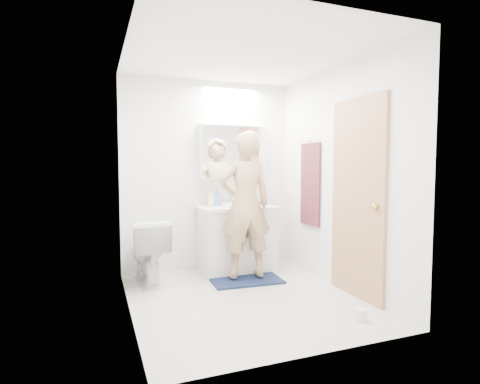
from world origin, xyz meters
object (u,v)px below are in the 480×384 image
vanity_cabinet (237,240)px  medicine_cabinet (232,152)px  soap_bottle_a (211,197)px  person (245,205)px  soap_bottle_b (217,198)px  toilet_paper_roll (360,315)px  toilet (148,251)px  toothbrush_cup (249,201)px

vanity_cabinet → medicine_cabinet: size_ratio=1.02×
medicine_cabinet → soap_bottle_a: medicine_cabinet is taller
person → soap_bottle_b: bearing=-72.8°
soap_bottle_a → soap_bottle_b: 0.10m
soap_bottle_a → medicine_cabinet: bearing=10.9°
toilet_paper_roll → soap_bottle_a: bearing=110.5°
person → toilet_paper_roll: person is taller
toilet → toilet_paper_roll: toilet is taller
vanity_cabinet → toilet_paper_roll: (0.44, -1.83, -0.34)m
soap_bottle_b → toilet_paper_roll: soap_bottle_b is taller
toilet → toothbrush_cup: 1.46m
person → toothbrush_cup: 0.63m
toothbrush_cup → vanity_cabinet: bearing=-144.4°
vanity_cabinet → toilet_paper_roll: 1.91m
person → toothbrush_cup: size_ratio=15.50×
soap_bottle_b → toilet_paper_roll: size_ratio=1.74×
vanity_cabinet → soap_bottle_a: (-0.30, 0.15, 0.54)m
soap_bottle_a → toilet_paper_roll: bearing=-69.5°
soap_bottle_b → toothbrush_cup: size_ratio=1.79×
medicine_cabinet → toothbrush_cup: medicine_cabinet is taller
vanity_cabinet → toothbrush_cup: (0.22, 0.16, 0.48)m
toothbrush_cup → toilet_paper_roll: toothbrush_cup is taller
vanity_cabinet → soap_bottle_b: (-0.20, 0.18, 0.53)m
toilet_paper_roll → toothbrush_cup: bearing=96.3°
medicine_cabinet → toilet_paper_roll: (0.43, -2.04, -1.45)m
toothbrush_cup → toilet: bearing=-168.4°
medicine_cabinet → toilet_paper_roll: medicine_cabinet is taller
medicine_cabinet → soap_bottle_a: 0.66m
medicine_cabinet → person: size_ratio=0.53×
toilet → toothbrush_cup: toothbrush_cup is taller
toilet → soap_bottle_b: bearing=-165.8°
soap_bottle_b → person: bearing=-76.0°
toilet → toilet_paper_roll: 2.34m
toilet_paper_roll → soap_bottle_b: bearing=107.7°
person → soap_bottle_a: size_ratio=7.76×
soap_bottle_b → medicine_cabinet: bearing=7.9°
toilet → soap_bottle_a: (0.82, 0.27, 0.56)m
medicine_cabinet → vanity_cabinet: bearing=-94.6°
vanity_cabinet → person: person is taller
vanity_cabinet → toilet: 1.12m
soap_bottle_b → soap_bottle_a: bearing=-162.7°
medicine_cabinet → person: 0.88m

